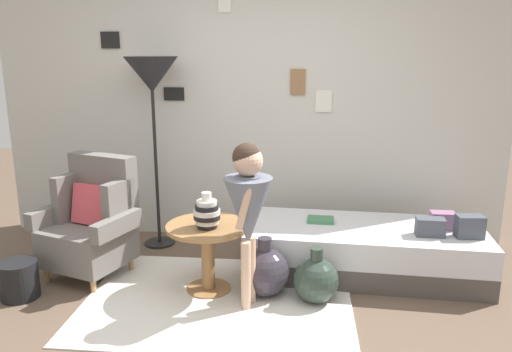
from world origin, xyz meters
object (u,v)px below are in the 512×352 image
Objects in this scene: demijohn_near at (265,271)px; magazine_basket at (19,280)px; floor_lamp at (152,80)px; demijohn_far at (316,280)px; daybed at (364,250)px; person_child at (248,204)px; book_on_daybed at (320,220)px; vase_striped at (207,213)px; side_table at (208,243)px; armchair at (92,222)px.

demijohn_near reaches higher than magazine_basket.
floor_lamp is 2.23m from demijohn_far.
person_child reaches higher than daybed.
book_on_daybed is (1.50, -0.37, -1.12)m from floor_lamp.
demijohn_near is at bearing -149.36° from daybed.
vase_striped is 1.22× the size of book_on_daybed.
demijohn_near is at bearing -127.12° from book_on_daybed.
person_child is (0.33, -0.22, 0.38)m from side_table.
armchair is 4.41× the size of book_on_daybed.
armchair is 2.23m from daybed.
vase_striped is at bearing 153.88° from person_child.
floor_lamp is at bearing 166.00° from daybed.
daybed is at bearing -14.00° from floor_lamp.
armchair is 0.81× the size of person_child.
magazine_basket is at bearing -172.39° from vase_striped.
daybed is 4.66× the size of demijohn_far.
daybed is 1.63× the size of person_child.
vase_striped reaches higher than demijohn_near.
armchair is at bearing 164.01° from vase_striped.
daybed is 8.85× the size of book_on_daybed.
vase_striped reaches higher than demijohn_far.
demijohn_far is at bearing -3.27° from vase_striped.
demijohn_near reaches higher than daybed.
floor_lamp is 4.16× the size of demijohn_far.
person_child is at bearing -143.86° from daybed.
magazine_basket is at bearing -176.35° from demijohn_far.
book_on_daybed is at bearing 34.79° from vase_striped.
person_child is 2.64× the size of demijohn_near.
demijohn_near is 1.08× the size of demijohn_far.
armchair is 3.62× the size of vase_striped.
person_child is 0.78m from demijohn_far.
daybed is 0.91m from demijohn_near.
book_on_daybed is at bearing 85.89° from demijohn_far.
floor_lamp is at bearing 131.16° from person_child.
vase_striped is (-1.21, -0.49, 0.44)m from daybed.
armchair is at bearing -170.73° from book_on_daybed.
vase_striped is at bearing -145.21° from book_on_daybed.
side_table reaches higher than demijohn_far.
side_table is 0.48m from demijohn_near.
person_child is at bearing -48.84° from floor_lamp.
book_on_daybed is 0.74m from demijohn_near.
side_table reaches higher than magazine_basket.
side_table is at bearing -160.49° from daybed.
daybed is 2.34m from floor_lamp.
floor_lamp is at bearing 124.34° from vase_striped.
person_child is (0.32, -0.16, 0.13)m from vase_striped.
floor_lamp reaches higher than demijohn_far.
side_table is at bearing -12.92° from armchair.
person_child is at bearing -33.20° from side_table.
daybed is at bearing -15.17° from book_on_daybed.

